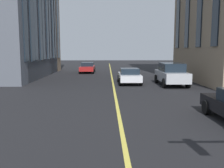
{
  "coord_description": "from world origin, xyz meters",
  "views": [
    {
      "loc": [
        2.25,
        0.53,
        2.89
      ],
      "look_at": [
        11.97,
        0.34,
        1.61
      ],
      "focal_mm": 40.24,
      "sensor_mm": 36.0,
      "label": 1
    }
  ],
  "objects": [
    {
      "name": "lane_centre_line",
      "position": [
        20.0,
        0.0,
        0.0
      ],
      "size": [
        80.0,
        0.16,
        0.01
      ],
      "color": "#D8C64C",
      "rests_on": "ground_plane"
    },
    {
      "name": "car_silver_parked_a",
      "position": [
        23.19,
        -4.9,
        0.97
      ],
      "size": [
        4.7,
        2.14,
        1.88
      ],
      "color": "#B7BABF",
      "rests_on": "ground_plane"
    },
    {
      "name": "car_red_far",
      "position": [
        35.75,
        3.15,
        0.7
      ],
      "size": [
        4.4,
        1.95,
        1.37
      ],
      "color": "#B21E1E",
      "rests_on": "ground_plane"
    },
    {
      "name": "car_white_mid",
      "position": [
        24.45,
        -1.45,
        0.7
      ],
      "size": [
        4.4,
        1.95,
        1.37
      ],
      "color": "silver",
      "rests_on": "ground_plane"
    },
    {
      "name": "building_left_near",
      "position": [
        30.1,
        11.99,
        7.08
      ],
      "size": [
        15.0,
        9.12,
        14.15
      ],
      "color": "#565B66",
      "rests_on": "ground_plane"
    }
  ]
}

